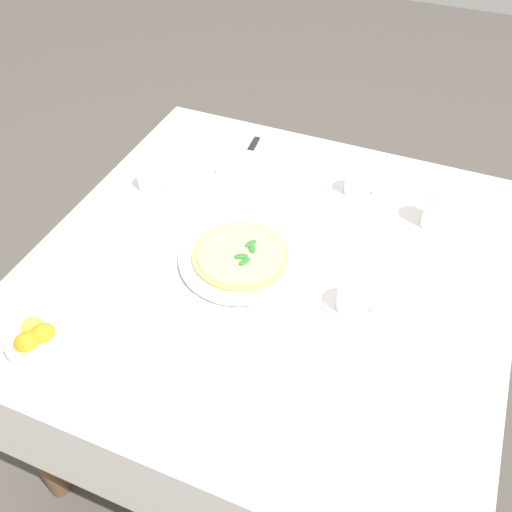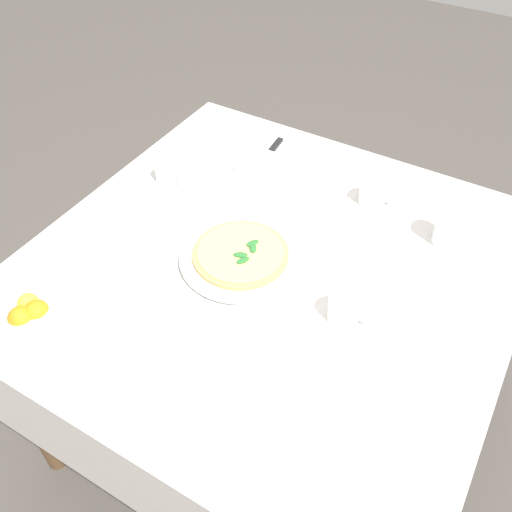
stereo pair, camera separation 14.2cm
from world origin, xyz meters
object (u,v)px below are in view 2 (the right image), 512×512
at_px(coffee_cup_near_left, 168,173).
at_px(coffee_cup_far_left, 373,194).
at_px(water_glass_center_back, 449,228).
at_px(coffee_cup_near_right, 344,310).
at_px(dinner_knife, 269,153).
at_px(napkin_folded, 270,157).
at_px(pizza_plate, 241,257).
at_px(citrus_bowl, 33,314).
at_px(pizza, 241,253).

height_order(coffee_cup_near_left, coffee_cup_far_left, coffee_cup_far_left).
distance_m(coffee_cup_far_left, water_glass_center_back, 0.24).
bearing_deg(coffee_cup_near_right, dinner_knife, -135.36).
xyz_separation_m(coffee_cup_near_left, napkin_folded, (-0.25, 0.21, -0.02)).
bearing_deg(pizza_plate, dinner_knife, -159.73).
bearing_deg(napkin_folded, coffee_cup_near_right, 43.65).
height_order(coffee_cup_far_left, citrus_bowl, coffee_cup_far_left).
distance_m(coffee_cup_near_left, water_glass_center_back, 0.81).
bearing_deg(coffee_cup_near_right, pizza, -98.10).
relative_size(pizza_plate, water_glass_center_back, 2.76).
xyz_separation_m(pizza, citrus_bowl, (0.41, -0.30, 0.00)).
distance_m(water_glass_center_back, citrus_bowl, 1.05).
height_order(pizza, citrus_bowl, citrus_bowl).
relative_size(pizza_plate, dinner_knife, 1.61).
bearing_deg(pizza, coffee_cup_near_left, -116.30).
xyz_separation_m(pizza, napkin_folded, (-0.43, -0.16, -0.01)).
bearing_deg(pizza_plate, citrus_bowl, -36.24).
bearing_deg(pizza_plate, coffee_cup_near_right, 81.93).
xyz_separation_m(napkin_folded, dinner_knife, (0.00, 0.00, 0.01)).
xyz_separation_m(coffee_cup_far_left, dinner_knife, (-0.04, -0.36, -0.01)).
relative_size(coffee_cup_near_left, coffee_cup_far_left, 0.98).
bearing_deg(dinner_knife, coffee_cup_far_left, 78.46).
bearing_deg(pizza_plate, water_glass_center_back, 127.76).
bearing_deg(napkin_folded, pizza_plate, 19.34).
height_order(pizza, coffee_cup_far_left, coffee_cup_far_left).
distance_m(pizza, coffee_cup_near_right, 0.31).
height_order(coffee_cup_near_right, coffee_cup_far_left, coffee_cup_far_left).
bearing_deg(citrus_bowl, coffee_cup_near_right, 121.28).
bearing_deg(pizza, coffee_cup_far_left, 152.52).
distance_m(water_glass_center_back, dinner_knife, 0.60).
bearing_deg(dinner_knife, citrus_bowl, -15.11).
bearing_deg(coffee_cup_near_right, napkin_folded, -135.52).
bearing_deg(coffee_cup_near_right, pizza_plate, -98.07).
distance_m(pizza_plate, coffee_cup_far_left, 0.44).
relative_size(pizza, coffee_cup_far_left, 1.86).
distance_m(coffee_cup_far_left, dinner_knife, 0.36).
relative_size(coffee_cup_near_left, citrus_bowl, 0.87).
bearing_deg(pizza, coffee_cup_near_right, 81.90).
height_order(water_glass_center_back, napkin_folded, water_glass_center_back).
relative_size(pizza_plate, citrus_bowl, 2.10).
distance_m(coffee_cup_near_right, water_glass_center_back, 0.40).
bearing_deg(dinner_knife, pizza, 15.06).
relative_size(pizza, dinner_knife, 1.26).
distance_m(pizza_plate, coffee_cup_near_right, 0.31).
xyz_separation_m(coffee_cup_near_right, coffee_cup_far_left, (-0.43, -0.10, 0.00)).
height_order(coffee_cup_near_left, coffee_cup_near_right, coffee_cup_near_right).
bearing_deg(citrus_bowl, coffee_cup_near_left, -174.22).
distance_m(coffee_cup_near_left, coffee_cup_far_left, 0.60).
bearing_deg(citrus_bowl, dinner_knife, 170.14).
xyz_separation_m(napkin_folded, citrus_bowl, (0.84, -0.15, 0.02)).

